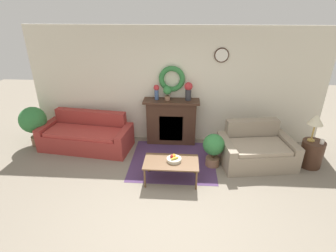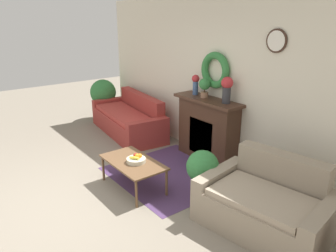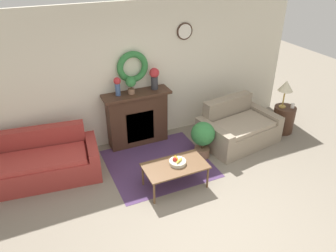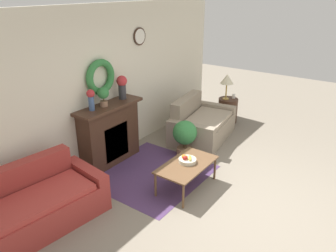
{
  "view_description": "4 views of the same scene",
  "coord_description": "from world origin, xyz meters",
  "px_view_note": "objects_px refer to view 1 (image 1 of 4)",
  "views": [
    {
      "loc": [
        0.2,
        -3.11,
        3.1
      ],
      "look_at": [
        -0.12,
        1.72,
        0.83
      ],
      "focal_mm": 28.0,
      "sensor_mm": 36.0,
      "label": 1
    },
    {
      "loc": [
        3.69,
        -1.17,
        2.44
      ],
      "look_at": [
        0.21,
        1.5,
        0.92
      ],
      "focal_mm": 35.0,
      "sensor_mm": 36.0,
      "label": 2
    },
    {
      "loc": [
        -1.88,
        -2.81,
        3.55
      ],
      "look_at": [
        0.16,
        1.71,
        0.76
      ],
      "focal_mm": 35.0,
      "sensor_mm": 36.0,
      "label": 3
    },
    {
      "loc": [
        -3.76,
        -1.29,
        2.94
      ],
      "look_at": [
        0.15,
        1.51,
        0.88
      ],
      "focal_mm": 35.0,
      "sensor_mm": 36.0,
      "label": 4
    }
  ],
  "objects_px": {
    "fireplace": "(171,121)",
    "couch_left": "(87,136)",
    "vase_on_mantel_right": "(188,90)",
    "potted_plant_floor_by_loveseat": "(213,147)",
    "table_lamp": "(316,120)",
    "vase_on_mantel_left": "(157,91)",
    "coffee_table": "(171,163)",
    "loveseat_right": "(256,150)",
    "potted_plant_floor_by_couch": "(33,121)",
    "fruit_bowl": "(174,159)",
    "mug": "(322,142)",
    "side_table_by_loveseat": "(311,154)",
    "potted_plant_on_mantel": "(167,92)"
  },
  "relations": [
    {
      "from": "potted_plant_floor_by_loveseat",
      "to": "potted_plant_floor_by_couch",
      "type": "bearing_deg",
      "value": 171.29
    },
    {
      "from": "couch_left",
      "to": "side_table_by_loveseat",
      "type": "height_order",
      "value": "couch_left"
    },
    {
      "from": "table_lamp",
      "to": "potted_plant_floor_by_couch",
      "type": "xyz_separation_m",
      "value": [
        -6.12,
        0.46,
        -0.41
      ]
    },
    {
      "from": "couch_left",
      "to": "mug",
      "type": "distance_m",
      "value": 5.06
    },
    {
      "from": "fireplace",
      "to": "couch_left",
      "type": "xyz_separation_m",
      "value": [
        -1.96,
        -0.39,
        -0.26
      ]
    },
    {
      "from": "table_lamp",
      "to": "potted_plant_floor_by_loveseat",
      "type": "xyz_separation_m",
      "value": [
        -1.98,
        -0.17,
        -0.59
      ]
    },
    {
      "from": "table_lamp",
      "to": "vase_on_mantel_left",
      "type": "bearing_deg",
      "value": 165.97
    },
    {
      "from": "table_lamp",
      "to": "potted_plant_on_mantel",
      "type": "xyz_separation_m",
      "value": [
        -3.0,
        0.79,
        0.27
      ]
    },
    {
      "from": "fruit_bowl",
      "to": "side_table_by_loveseat",
      "type": "relative_size",
      "value": 0.49
    },
    {
      "from": "vase_on_mantel_right",
      "to": "fireplace",
      "type": "bearing_deg",
      "value": -179.17
    },
    {
      "from": "fireplace",
      "to": "side_table_by_loveseat",
      "type": "relative_size",
      "value": 2.3
    },
    {
      "from": "potted_plant_on_mantel",
      "to": "potted_plant_floor_by_couch",
      "type": "relative_size",
      "value": 0.34
    },
    {
      "from": "coffee_table",
      "to": "vase_on_mantel_right",
      "type": "distance_m",
      "value": 1.85
    },
    {
      "from": "table_lamp",
      "to": "mug",
      "type": "relative_size",
      "value": 6.31
    },
    {
      "from": "vase_on_mantel_left",
      "to": "potted_plant_on_mantel",
      "type": "xyz_separation_m",
      "value": [
        0.25,
        -0.02,
        -0.0
      ]
    },
    {
      "from": "side_table_by_loveseat",
      "to": "mug",
      "type": "xyz_separation_m",
      "value": [
        0.1,
        -0.08,
        0.33
      ]
    },
    {
      "from": "coffee_table",
      "to": "potted_plant_floor_by_couch",
      "type": "xyz_separation_m",
      "value": [
        -3.3,
        1.21,
        0.23
      ]
    },
    {
      "from": "loveseat_right",
      "to": "vase_on_mantel_left",
      "type": "distance_m",
      "value": 2.52
    },
    {
      "from": "fireplace",
      "to": "table_lamp",
      "type": "xyz_separation_m",
      "value": [
        2.9,
        -0.81,
        0.47
      ]
    },
    {
      "from": "side_table_by_loveseat",
      "to": "potted_plant_floor_by_couch",
      "type": "xyz_separation_m",
      "value": [
        -6.17,
        0.51,
        0.33
      ]
    },
    {
      "from": "coffee_table",
      "to": "potted_plant_floor_by_couch",
      "type": "relative_size",
      "value": 1.07
    },
    {
      "from": "loveseat_right",
      "to": "potted_plant_floor_by_loveseat",
      "type": "distance_m",
      "value": 0.94
    },
    {
      "from": "fruit_bowl",
      "to": "potted_plant_on_mantel",
      "type": "distance_m",
      "value": 1.74
    },
    {
      "from": "fruit_bowl",
      "to": "potted_plant_floor_by_couch",
      "type": "relative_size",
      "value": 0.29
    },
    {
      "from": "couch_left",
      "to": "vase_on_mantel_right",
      "type": "height_order",
      "value": "vase_on_mantel_right"
    },
    {
      "from": "coffee_table",
      "to": "loveseat_right",
      "type": "bearing_deg",
      "value": 23.61
    },
    {
      "from": "side_table_by_loveseat",
      "to": "potted_plant_on_mantel",
      "type": "height_order",
      "value": "potted_plant_on_mantel"
    },
    {
      "from": "loveseat_right",
      "to": "side_table_by_loveseat",
      "type": "distance_m",
      "value": 1.13
    },
    {
      "from": "fruit_bowl",
      "to": "potted_plant_floor_by_loveseat",
      "type": "bearing_deg",
      "value": 34.96
    },
    {
      "from": "mug",
      "to": "couch_left",
      "type": "bearing_deg",
      "value": 173.9
    },
    {
      "from": "fruit_bowl",
      "to": "vase_on_mantel_left",
      "type": "bearing_deg",
      "value": 107.14
    },
    {
      "from": "side_table_by_loveseat",
      "to": "potted_plant_on_mantel",
      "type": "bearing_deg",
      "value": 164.69
    },
    {
      "from": "couch_left",
      "to": "loveseat_right",
      "type": "distance_m",
      "value": 3.81
    },
    {
      "from": "fireplace",
      "to": "mug",
      "type": "height_order",
      "value": "fireplace"
    },
    {
      "from": "fireplace",
      "to": "potted_plant_floor_by_loveseat",
      "type": "xyz_separation_m",
      "value": [
        0.92,
        -0.98,
        -0.12
      ]
    },
    {
      "from": "loveseat_right",
      "to": "potted_plant_floor_by_loveseat",
      "type": "height_order",
      "value": "loveseat_right"
    },
    {
      "from": "loveseat_right",
      "to": "mug",
      "type": "bearing_deg",
      "value": -15.05
    },
    {
      "from": "loveseat_right",
      "to": "mug",
      "type": "xyz_separation_m",
      "value": [
        1.23,
        -0.14,
        0.31
      ]
    },
    {
      "from": "coffee_table",
      "to": "couch_left",
      "type": "bearing_deg",
      "value": 150.32
    },
    {
      "from": "table_lamp",
      "to": "potted_plant_floor_by_loveseat",
      "type": "distance_m",
      "value": 2.07
    },
    {
      "from": "fireplace",
      "to": "coffee_table",
      "type": "height_order",
      "value": "fireplace"
    },
    {
      "from": "mug",
      "to": "loveseat_right",
      "type": "bearing_deg",
      "value": 173.64
    },
    {
      "from": "couch_left",
      "to": "vase_on_mantel_left",
      "type": "distance_m",
      "value": 1.94
    },
    {
      "from": "coffee_table",
      "to": "side_table_by_loveseat",
      "type": "xyz_separation_m",
      "value": [
        2.88,
        0.71,
        -0.1
      ]
    },
    {
      "from": "fireplace",
      "to": "potted_plant_floor_by_couch",
      "type": "height_order",
      "value": "fireplace"
    },
    {
      "from": "vase_on_mantel_right",
      "to": "potted_plant_floor_by_loveseat",
      "type": "distance_m",
      "value": 1.44
    },
    {
      "from": "fruit_bowl",
      "to": "mug",
      "type": "xyz_separation_m",
      "value": [
        2.93,
        0.6,
        0.14
      ]
    },
    {
      "from": "couch_left",
      "to": "vase_on_mantel_right",
      "type": "xyz_separation_m",
      "value": [
        2.34,
        0.4,
        1.05
      ]
    },
    {
      "from": "mug",
      "to": "potted_plant_on_mantel",
      "type": "bearing_deg",
      "value": 163.84
    },
    {
      "from": "vase_on_mantel_right",
      "to": "side_table_by_loveseat",
      "type": "bearing_deg",
      "value": -18.36
    }
  ]
}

